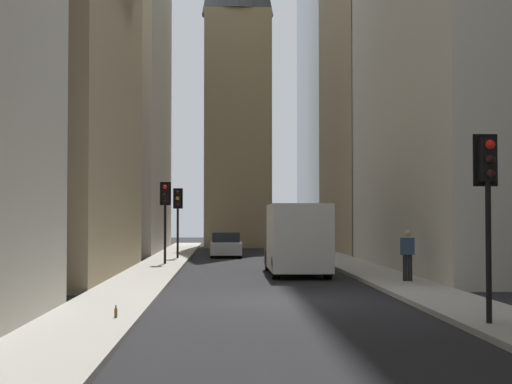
# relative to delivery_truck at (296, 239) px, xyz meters

# --- Properties ---
(ground_plane) EXTENTS (135.00, 135.00, 0.00)m
(ground_plane) POSITION_rel_delivery_truck_xyz_m (-9.94, 1.40, -1.46)
(ground_plane) COLOR black
(sidewalk_right) EXTENTS (90.00, 2.20, 0.14)m
(sidewalk_right) POSITION_rel_delivery_truck_xyz_m (-9.94, 5.90, -1.39)
(sidewalk_right) COLOR #A8A399
(sidewalk_right) RESTS_ON ground_plane
(sidewalk_left) EXTENTS (90.00, 2.20, 0.14)m
(sidewalk_left) POSITION_rel_delivery_truck_xyz_m (-9.94, -3.10, -1.39)
(sidewalk_left) COLOR #A8A399
(sidewalk_left) RESTS_ON ground_plane
(building_left_far) EXTENTS (15.22, 10.50, 27.94)m
(building_left_far) POSITION_rel_delivery_truck_xyz_m (18.94, -9.19, 12.52)
(building_left_far) COLOR #9E8966
(building_left_far) RESTS_ON ground_plane
(building_right_far) EXTENTS (16.72, 10.00, 19.19)m
(building_right_far) POSITION_rel_delivery_truck_xyz_m (20.92, 12.00, 8.13)
(building_right_far) COLOR #A8A091
(building_right_far) RESTS_ON ground_plane
(church_spire) EXTENTS (5.60, 5.60, 33.53)m
(church_spire) POSITION_rel_delivery_truck_xyz_m (29.19, 1.87, 16.10)
(church_spire) COLOR #9E8966
(church_spire) RESTS_ON ground_plane
(delivery_truck) EXTENTS (6.46, 2.25, 2.84)m
(delivery_truck) POSITION_rel_delivery_truck_xyz_m (0.00, 0.00, 0.00)
(delivery_truck) COLOR silver
(delivery_truck) RESTS_ON ground_plane
(sedan_silver) EXTENTS (4.30, 1.78, 1.42)m
(sedan_silver) POSITION_rel_delivery_truck_xyz_m (14.14, 2.80, -0.80)
(sedan_silver) COLOR #B7BABF
(sedan_silver) RESTS_ON ground_plane
(traffic_light_foreground) EXTENTS (0.43, 0.52, 3.94)m
(traffic_light_foreground) POSITION_rel_delivery_truck_xyz_m (-15.77, -2.55, 1.58)
(traffic_light_foreground) COLOR black
(traffic_light_foreground) RESTS_ON sidewalk_left
(traffic_light_midblock) EXTENTS (0.43, 0.52, 3.74)m
(traffic_light_midblock) POSITION_rel_delivery_truck_xyz_m (10.46, 5.40, 1.43)
(traffic_light_midblock) COLOR black
(traffic_light_midblock) RESTS_ON sidewalk_right
(traffic_light_far_junction) EXTENTS (0.43, 0.52, 3.85)m
(traffic_light_far_junction) POSITION_rel_delivery_truck_xyz_m (5.26, 5.69, 1.51)
(traffic_light_far_junction) COLOR black
(traffic_light_far_junction) RESTS_ON sidewalk_right
(pedestrian) EXTENTS (0.26, 0.44, 1.74)m
(pedestrian) POSITION_rel_delivery_truck_xyz_m (-5.05, -3.38, -0.37)
(pedestrian) COLOR black
(pedestrian) RESTS_ON sidewalk_left
(discarded_bottle) EXTENTS (0.07, 0.07, 0.27)m
(discarded_bottle) POSITION_rel_delivery_truck_xyz_m (-14.53, 5.30, -1.21)
(discarded_bottle) COLOR brown
(discarded_bottle) RESTS_ON sidewalk_right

